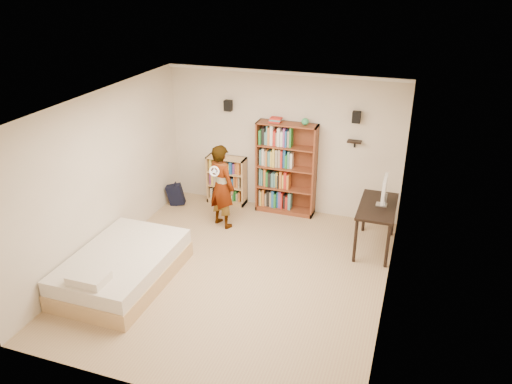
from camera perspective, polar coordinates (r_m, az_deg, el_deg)
ground at (r=7.93m, az=-2.24°, el=-9.29°), size 4.50×5.00×0.01m
room_shell at (r=7.10m, az=-2.47°, el=2.58°), size 4.52×5.02×2.71m
crown_molding at (r=6.81m, az=-2.61°, el=9.68°), size 4.50×5.00×0.06m
speaker_left at (r=9.51m, az=-3.21°, el=9.84°), size 0.14×0.12×0.20m
speaker_right at (r=8.93m, az=11.41°, el=8.39°), size 0.14×0.12×0.20m
wall_shelf at (r=9.07m, az=11.18°, el=5.68°), size 0.25×0.16×0.02m
tall_bookshelf at (r=9.45m, az=3.46°, el=2.64°), size 1.13×0.33×1.79m
low_bookshelf at (r=9.99m, az=-3.36°, el=1.37°), size 0.78×0.29×0.97m
computer_desk at (r=8.63m, az=13.49°, el=-3.88°), size 0.59×1.18×0.81m
imac at (r=8.37m, az=14.30°, el=0.04°), size 0.12×0.49×0.49m
daybed at (r=7.86m, az=-15.03°, el=-7.93°), size 1.34×2.06×0.61m
person at (r=8.99m, az=-3.96°, el=0.66°), size 0.68×0.58×1.57m
wii_wheel at (r=8.58m, az=-4.79°, el=2.37°), size 0.19×0.07×0.19m
navy_bag at (r=10.11m, az=-9.17°, el=-0.26°), size 0.37×0.29×0.44m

